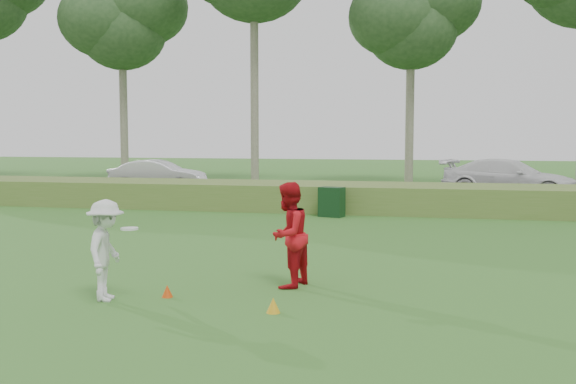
% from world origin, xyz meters
% --- Properties ---
extents(ground, '(120.00, 120.00, 0.00)m').
position_xyz_m(ground, '(0.00, 0.00, 0.00)').
color(ground, '#2B6421').
rests_on(ground, ground).
extents(reed_strip, '(80.00, 3.00, 0.90)m').
position_xyz_m(reed_strip, '(0.00, 12.00, 0.45)').
color(reed_strip, '#506F2C').
rests_on(reed_strip, ground).
extents(park_road, '(80.00, 6.00, 0.06)m').
position_xyz_m(park_road, '(0.00, 17.00, 0.03)').
color(park_road, '#2D2D2D').
rests_on(park_road, ground).
extents(tree_2, '(6.50, 6.50, 12.00)m').
position_xyz_m(tree_2, '(-14.00, 24.00, 8.97)').
color(tree_2, gray).
rests_on(tree_2, ground).
extents(tree_4, '(6.24, 6.24, 11.50)m').
position_xyz_m(tree_4, '(2.00, 24.50, 8.59)').
color(tree_4, gray).
rests_on(tree_4, ground).
extents(player_white, '(0.92, 1.11, 1.56)m').
position_xyz_m(player_white, '(-1.80, -0.90, 0.78)').
color(player_white, silver).
rests_on(player_white, ground).
extents(player_red, '(0.88, 1.01, 1.77)m').
position_xyz_m(player_red, '(0.76, 0.56, 0.89)').
color(player_red, red).
rests_on(player_red, ground).
extents(cone_orange, '(0.18, 0.18, 0.19)m').
position_xyz_m(cone_orange, '(-0.95, -0.53, 0.10)').
color(cone_orange, '#D5410B').
rests_on(cone_orange, ground).
extents(cone_yellow, '(0.20, 0.20, 0.22)m').
position_xyz_m(cone_yellow, '(0.90, -1.04, 0.11)').
color(cone_yellow, gold).
rests_on(cone_yellow, ground).
extents(utility_cabinet, '(0.85, 0.66, 0.94)m').
position_xyz_m(utility_cabinet, '(0.07, 10.06, 0.47)').
color(utility_cabinet, black).
rests_on(utility_cabinet, ground).
extents(car_mid, '(4.38, 1.82, 1.41)m').
position_xyz_m(car_mid, '(-8.84, 16.96, 0.76)').
color(car_mid, silver).
rests_on(car_mid, park_road).
extents(car_right, '(5.73, 3.79, 1.54)m').
position_xyz_m(car_right, '(6.22, 17.32, 0.83)').
color(car_right, white).
rests_on(car_right, park_road).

